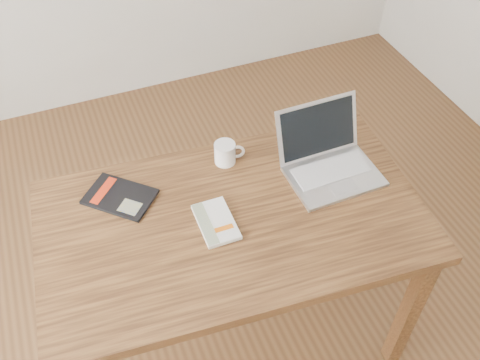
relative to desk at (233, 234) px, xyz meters
name	(u,v)px	position (x,y,z in m)	size (l,w,h in m)	color
room	(173,122)	(-0.20, -0.17, 0.69)	(4.04, 4.04, 2.70)	#53351C
desk	(233,234)	(0.00, 0.00, 0.00)	(1.33, 0.83, 0.75)	#4F3017
white_guidebook	(216,222)	(-0.06, 0.00, 0.10)	(0.12, 0.19, 0.02)	beige
black_guidebook	(120,197)	(-0.33, 0.22, 0.10)	(0.27, 0.26, 0.01)	black
laptop	(328,159)	(0.40, 0.09, 0.14)	(0.32, 0.30, 0.21)	silver
coffee_mug	(226,153)	(0.07, 0.26, 0.13)	(0.11, 0.08, 0.08)	white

